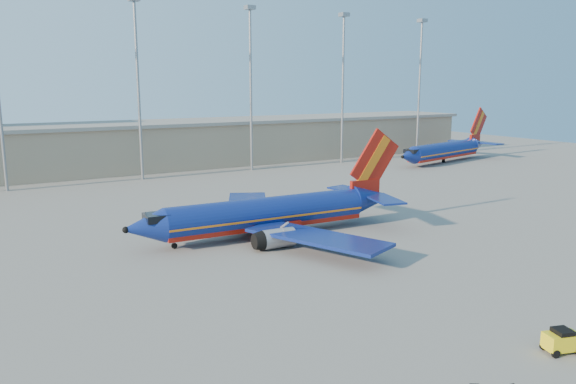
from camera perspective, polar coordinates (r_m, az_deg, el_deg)
name	(u,v)px	position (r m, az deg, el deg)	size (l,w,h in m)	color
ground	(326,242)	(55.82, 3.91, -5.11)	(220.00, 220.00, 0.00)	slate
terminal_building	(201,142)	(110.47, -8.87, 5.05)	(122.00, 16.00, 8.50)	gray
light_mast_row	(197,71)	(96.93, -9.23, 12.07)	(101.60, 1.60, 28.65)	gray
aircraft_main	(273,214)	(57.80, -1.53, -2.22)	(31.17, 29.97, 10.55)	navy
aircraft_second	(446,150)	(116.29, 15.77, 4.12)	(30.60, 13.94, 10.53)	navy
baggage_tug	(562,340)	(37.28, 26.06, -13.39)	(2.28, 1.76, 1.45)	gold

